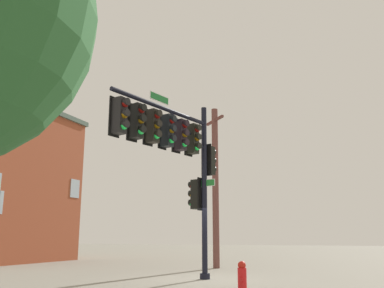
{
  "coord_description": "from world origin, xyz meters",
  "views": [
    {
      "loc": [
        14.51,
        5.22,
        1.49
      ],
      "look_at": [
        1.29,
        0.01,
        4.66
      ],
      "focal_mm": 38.81,
      "sensor_mm": 36.0,
      "label": 1
    }
  ],
  "objects": [
    {
      "name": "signal_pole_assembly",
      "position": [
        1.59,
        -0.43,
        4.47
      ],
      "size": [
        5.37,
        1.83,
        6.37
      ],
      "color": "black",
      "rests_on": "ground_plane"
    },
    {
      "name": "ground_plane",
      "position": [
        0.0,
        0.0,
        0.0
      ],
      "size": [
        120.0,
        120.0,
        0.0
      ],
      "primitive_type": "plane",
      "color": "gray"
    },
    {
      "name": "fire_hydrant",
      "position": [
        3.1,
        2.18,
        0.41
      ],
      "size": [
        0.33,
        0.24,
        0.83
      ],
      "color": "red",
      "rests_on": "ground_plane"
    },
    {
      "name": "utility_pole",
      "position": [
        -5.1,
        -1.25,
        4.07
      ],
      "size": [
        1.37,
        1.35,
        7.93
      ],
      "color": "brown",
      "rests_on": "ground_plane"
    },
    {
      "name": "brick_building",
      "position": [
        -4.51,
        -14.83,
        4.65
      ],
      "size": [
        8.8,
        6.05,
        9.27
      ],
      "color": "#97452A",
      "rests_on": "ground_plane"
    }
  ]
}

